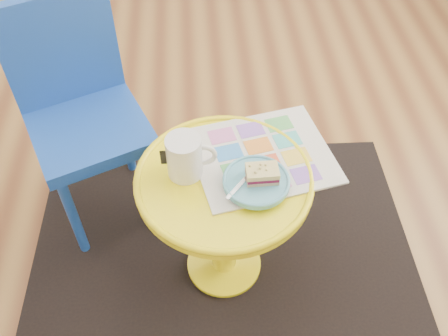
{
  "coord_description": "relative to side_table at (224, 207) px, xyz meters",
  "views": [
    {
      "loc": [
        0.45,
        -1.35,
        1.49
      ],
      "look_at": [
        0.51,
        -0.48,
        0.5
      ],
      "focal_mm": 40.0,
      "sensor_mm": 36.0,
      "label": 1
    }
  ],
  "objects": [
    {
      "name": "chair",
      "position": [
        -0.43,
        0.34,
        0.12
      ],
      "size": [
        0.45,
        0.45,
        0.78
      ],
      "rotation": [
        0.0,
        0.0,
        0.41
      ],
      "color": "#1A49AE",
      "rests_on": "ground"
    },
    {
      "name": "newspaper",
      "position": [
        0.11,
        0.07,
        0.13
      ],
      "size": [
        0.44,
        0.39,
        0.01
      ],
      "primitive_type": "cube",
      "rotation": [
        0.0,
        0.0,
        0.21
      ],
      "color": "silver",
      "rests_on": "side_table"
    },
    {
      "name": "side_table",
      "position": [
        0.0,
        0.0,
        0.0
      ],
      "size": [
        0.49,
        0.49,
        0.46
      ],
      "color": "yellow",
      "rests_on": "ground"
    },
    {
      "name": "plate",
      "position": [
        0.08,
        -0.04,
        0.15
      ],
      "size": [
        0.18,
        0.18,
        0.02
      ],
      "color": "#5BA9C0",
      "rests_on": "newspaper"
    },
    {
      "name": "fork",
      "position": [
        0.05,
        -0.04,
        0.16
      ],
      "size": [
        0.1,
        0.12,
        0.0
      ],
      "rotation": [
        0.0,
        0.0,
        -0.7
      ],
      "color": "silver",
      "rests_on": "plate"
    },
    {
      "name": "floor",
      "position": [
        -0.51,
        0.48,
        -0.33
      ],
      "size": [
        4.0,
        4.0,
        0.0
      ],
      "primitive_type": "plane",
      "color": "brown",
      "rests_on": "ground"
    },
    {
      "name": "rug",
      "position": [
        -0.0,
        0.0,
        -0.33
      ],
      "size": [
        1.32,
        1.13,
        0.01
      ],
      "primitive_type": "cube",
      "rotation": [
        0.0,
        0.0,
        -0.02
      ],
      "color": "black",
      "rests_on": "ground"
    },
    {
      "name": "mug",
      "position": [
        -0.1,
        0.03,
        0.2
      ],
      "size": [
        0.14,
        0.09,
        0.12
      ],
      "rotation": [
        0.0,
        0.0,
        -0.04
      ],
      "color": "white",
      "rests_on": "side_table"
    },
    {
      "name": "cake_slice",
      "position": [
        0.1,
        -0.03,
        0.18
      ],
      "size": [
        0.09,
        0.06,
        0.04
      ],
      "rotation": [
        0.0,
        0.0,
        0.02
      ],
      "color": "#D3BC8C",
      "rests_on": "plate"
    }
  ]
}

